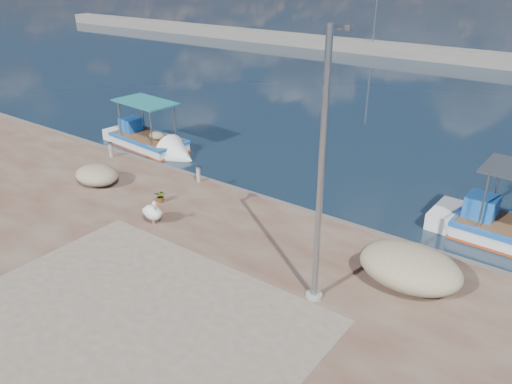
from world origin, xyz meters
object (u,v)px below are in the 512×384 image
object	(u,v)px
pelican	(153,212)
lamp_post	(321,184)
boat_left	(148,143)
bollard_near	(198,173)

from	to	relation	value
pelican	lamp_post	distance (m)	7.06
boat_left	pelican	bearing A→B (deg)	-36.18
pelican	bollard_near	distance (m)	3.78
boat_left	pelican	size ratio (longest dim) A/B	5.84
boat_left	lamp_post	world-z (taller)	lamp_post
pelican	bollard_near	xyz separation A→B (m)	(-1.19, 3.58, -0.09)
pelican	lamp_post	xyz separation A→B (m)	(6.46, -0.24, 2.84)
lamp_post	bollard_near	xyz separation A→B (m)	(-7.66, 3.82, -2.93)
boat_left	pelican	world-z (taller)	boat_left
boat_left	lamp_post	bearing A→B (deg)	-20.32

